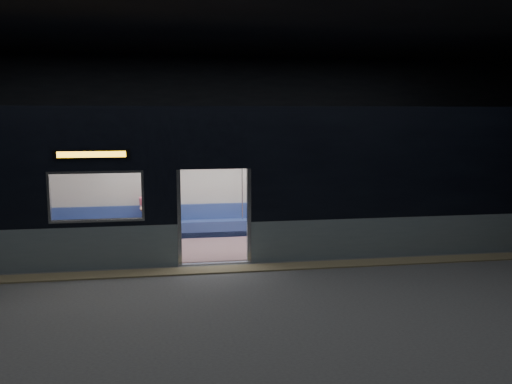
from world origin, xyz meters
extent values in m
cube|color=#47494C|center=(0.00, 0.00, -0.01)|extent=(24.00, 14.00, 0.01)
cube|color=black|center=(0.00, 0.00, 4.98)|extent=(24.00, 14.00, 0.04)
cube|color=black|center=(0.00, 6.98, 2.50)|extent=(24.00, 0.04, 5.00)
cube|color=black|center=(0.00, -6.98, 2.50)|extent=(24.00, 0.04, 5.00)
cube|color=#8C7F59|center=(0.00, 0.55, 0.01)|extent=(22.80, 0.50, 0.03)
cube|color=gray|center=(4.85, 1.06, 0.45)|extent=(8.30, 0.12, 0.90)
cube|color=black|center=(4.85, 1.06, 2.05)|extent=(8.30, 0.12, 2.30)
cube|color=black|center=(0.00, 1.06, 2.62)|extent=(1.40, 0.12, 1.15)
cube|color=#B7BABC|center=(-0.74, 1.06, 1.02)|extent=(0.08, 0.14, 2.05)
cube|color=#B7BABC|center=(0.74, 1.06, 1.02)|extent=(0.08, 0.14, 2.05)
cube|color=black|center=(-2.45, 0.98, 2.39)|extent=(1.50, 0.04, 0.18)
cube|color=orange|center=(-2.45, 0.97, 2.39)|extent=(1.34, 0.03, 0.12)
cube|color=#BCB7AC|center=(0.00, 3.94, 1.60)|extent=(18.00, 0.12, 3.20)
cube|color=black|center=(0.00, 2.50, 3.28)|extent=(18.00, 3.00, 0.15)
cube|color=#83605F|center=(0.00, 2.50, 0.02)|extent=(17.76, 2.76, 0.04)
cube|color=#BCB7AC|center=(0.00, 2.50, 2.35)|extent=(17.76, 2.76, 0.10)
cube|color=#31458F|center=(0.00, 3.62, 0.24)|extent=(11.00, 0.48, 0.41)
cube|color=#31458F|center=(0.00, 3.81, 0.65)|extent=(11.00, 0.10, 0.40)
cube|color=#75555E|center=(-3.30, 1.41, 0.24)|extent=(4.40, 0.48, 0.41)
cube|color=#75555E|center=(3.30, 1.41, 0.24)|extent=(4.40, 0.48, 0.41)
cylinder|color=silver|center=(-0.95, 1.37, 1.17)|extent=(0.04, 0.04, 2.26)
cylinder|color=silver|center=(-0.95, 3.63, 1.17)|extent=(0.04, 0.04, 2.26)
cylinder|color=silver|center=(0.95, 1.37, 1.17)|extent=(0.04, 0.04, 2.26)
cylinder|color=silver|center=(0.95, 3.63, 1.17)|extent=(0.04, 0.04, 2.26)
cylinder|color=silver|center=(0.00, 3.58, 1.95)|extent=(11.00, 0.03, 0.03)
cube|color=black|center=(-1.53, 3.39, 0.53)|extent=(0.17, 0.47, 0.16)
cube|color=black|center=(-1.32, 3.39, 0.53)|extent=(0.17, 0.47, 0.16)
cylinder|color=black|center=(-1.53, 3.18, 0.26)|extent=(0.11, 0.11, 0.43)
cylinder|color=black|center=(-1.32, 3.18, 0.26)|extent=(0.11, 0.11, 0.43)
cube|color=#E56982|center=(-1.42, 3.59, 0.55)|extent=(0.40, 0.22, 0.20)
cylinder|color=#E56982|center=(-1.42, 3.62, 0.90)|extent=(0.41, 0.41, 0.52)
sphere|color=tan|center=(-1.42, 3.60, 1.28)|extent=(0.21, 0.21, 0.21)
sphere|color=black|center=(-1.42, 3.64, 1.32)|extent=(0.22, 0.22, 0.22)
cube|color=black|center=(-1.40, 3.32, 0.68)|extent=(0.29, 0.25, 0.14)
cube|color=white|center=(5.00, 3.85, 1.44)|extent=(0.89, 0.03, 0.58)
camera|label=1|loc=(-0.94, -10.22, 3.19)|focal=38.00mm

